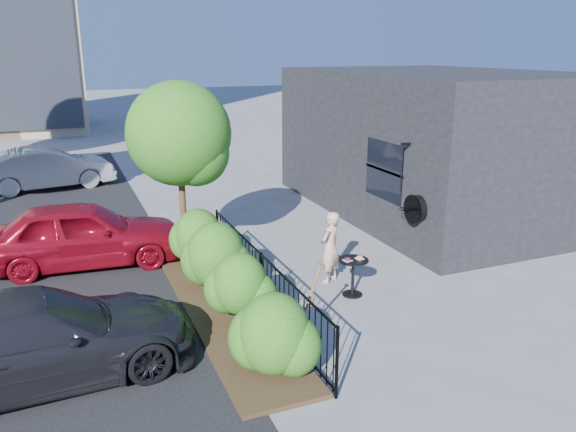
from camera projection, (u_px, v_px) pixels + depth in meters
name	position (u px, v px, depth m)	size (l,w,h in m)	color
ground	(334.00, 295.00, 10.92)	(120.00, 120.00, 0.00)	gray
shop_building	(435.00, 142.00, 16.33)	(6.22, 9.00, 4.00)	black
fence	(262.00, 280.00, 10.21)	(0.05, 6.05, 1.10)	black
planting_bed	(225.00, 313.00, 10.10)	(1.30, 6.00, 0.08)	#382616
shrubs	(228.00, 276.00, 10.04)	(1.10, 5.60, 1.24)	#275D15
patio_tree	(183.00, 140.00, 11.75)	(2.20, 2.20, 3.94)	#3F2B19
cafe_table	(353.00, 271.00, 10.78)	(0.59, 0.59, 0.79)	black
woman	(330.00, 247.00, 11.38)	(0.54, 0.35, 1.48)	#D3A888
shovel	(307.00, 309.00, 8.99)	(0.47, 0.18, 1.38)	brown
car_red	(82.00, 234.00, 12.25)	(1.71, 4.24, 1.44)	#A80E21
car_silver	(47.00, 168.00, 18.99)	(1.49, 4.27, 1.41)	#B0B0B5
car_darkgrey	(33.00, 339.00, 7.93)	(1.87, 4.59, 1.33)	black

